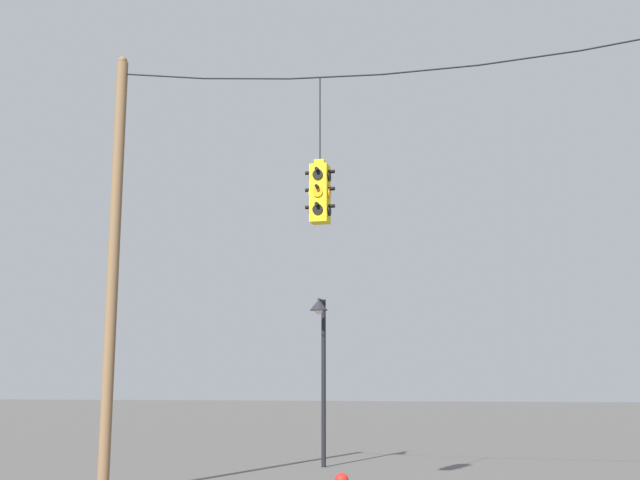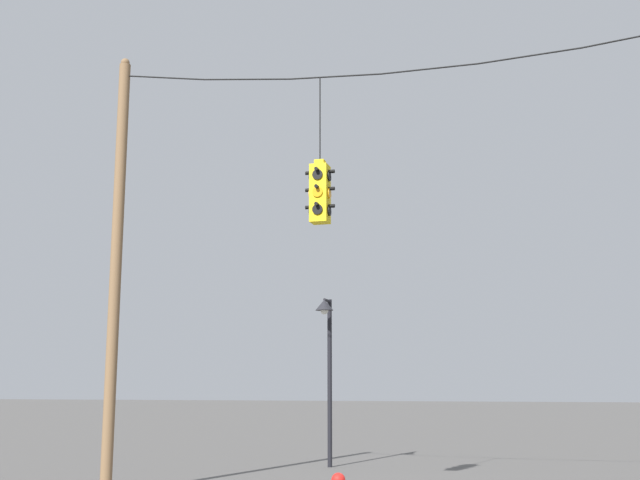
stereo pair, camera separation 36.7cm
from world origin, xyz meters
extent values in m
cylinder|color=brown|center=(-6.48, -0.12, 4.42)|extent=(0.23, 0.23, 8.84)
sphere|color=brown|center=(-6.48, -0.12, 8.88)|extent=(0.19, 0.19, 0.19)
cylinder|color=black|center=(-5.55, -0.12, 8.44)|extent=(1.86, 0.03, 0.31)
cylinder|color=black|center=(-3.70, -0.12, 8.21)|extent=(1.85, 0.03, 0.22)
cylinder|color=black|center=(-1.85, -0.12, 8.07)|extent=(1.85, 0.03, 0.12)
cylinder|color=black|center=(0.00, -0.12, 8.02)|extent=(1.85, 0.03, 0.03)
cylinder|color=black|center=(1.85, -0.12, 8.07)|extent=(1.85, 0.03, 0.12)
cylinder|color=black|center=(3.70, -0.12, 8.21)|extent=(1.85, 0.03, 0.22)
cube|color=yellow|center=(-2.16, -0.12, 5.71)|extent=(0.34, 0.34, 1.14)
cube|color=yellow|center=(-2.16, -0.12, 6.33)|extent=(0.19, 0.19, 0.10)
cylinder|color=black|center=(-2.16, -0.12, 7.23)|extent=(0.02, 0.02, 1.69)
cylinder|color=black|center=(-2.16, -0.31, 6.05)|extent=(0.20, 0.03, 0.20)
cylinder|color=black|center=(-2.16, -0.35, 6.14)|extent=(0.07, 0.12, 0.07)
cylinder|color=orange|center=(-2.16, -0.31, 5.71)|extent=(0.20, 0.03, 0.20)
cylinder|color=black|center=(-2.16, -0.35, 5.80)|extent=(0.07, 0.12, 0.07)
cylinder|color=black|center=(-2.16, -0.31, 5.37)|extent=(0.20, 0.03, 0.20)
cylinder|color=black|center=(-2.16, -0.35, 5.46)|extent=(0.07, 0.12, 0.07)
cylinder|color=black|center=(-2.16, 0.06, 6.05)|extent=(0.20, 0.03, 0.20)
cylinder|color=black|center=(-2.16, 0.11, 6.14)|extent=(0.07, 0.12, 0.07)
cylinder|color=orange|center=(-2.16, 0.06, 5.71)|extent=(0.20, 0.03, 0.20)
cylinder|color=black|center=(-2.16, 0.11, 5.80)|extent=(0.07, 0.12, 0.07)
cylinder|color=black|center=(-2.16, 0.06, 5.37)|extent=(0.20, 0.03, 0.20)
cylinder|color=black|center=(-2.16, 0.11, 5.46)|extent=(0.07, 0.12, 0.07)
cylinder|color=black|center=(-2.34, -0.12, 6.05)|extent=(0.03, 0.20, 0.20)
cylinder|color=black|center=(-2.39, -0.12, 6.14)|extent=(0.12, 0.07, 0.07)
cylinder|color=orange|center=(-2.34, -0.12, 5.71)|extent=(0.03, 0.20, 0.20)
cylinder|color=black|center=(-2.39, -0.12, 5.80)|extent=(0.12, 0.07, 0.07)
cylinder|color=black|center=(-2.34, -0.12, 5.37)|extent=(0.03, 0.20, 0.20)
cylinder|color=black|center=(-2.39, -0.12, 5.46)|extent=(0.12, 0.07, 0.07)
cylinder|color=black|center=(-1.97, -0.12, 6.05)|extent=(0.03, 0.20, 0.20)
cylinder|color=black|center=(-1.93, -0.12, 6.14)|extent=(0.12, 0.07, 0.07)
cylinder|color=orange|center=(-1.97, -0.12, 5.71)|extent=(0.03, 0.20, 0.20)
cylinder|color=black|center=(-1.93, -0.12, 5.80)|extent=(0.12, 0.07, 0.07)
cylinder|color=black|center=(-1.97, -0.12, 5.37)|extent=(0.03, 0.20, 0.20)
cylinder|color=black|center=(-1.93, -0.12, 5.46)|extent=(0.12, 0.07, 0.07)
cylinder|color=black|center=(-3.69, 6.32, 2.19)|extent=(0.12, 0.12, 4.38)
cylinder|color=black|center=(-3.69, 6.05, 4.33)|extent=(0.07, 0.53, 0.07)
cone|color=#232328|center=(-3.69, 5.79, 4.19)|extent=(0.48, 0.48, 0.29)
sphere|color=silver|center=(-3.69, 5.79, 4.05)|extent=(0.22, 0.22, 0.22)
sphere|color=red|center=(-1.32, -2.04, 0.64)|extent=(0.22, 0.22, 0.22)
camera|label=1|loc=(1.54, -14.64, 2.07)|focal=45.00mm
camera|label=2|loc=(1.89, -14.54, 2.07)|focal=45.00mm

